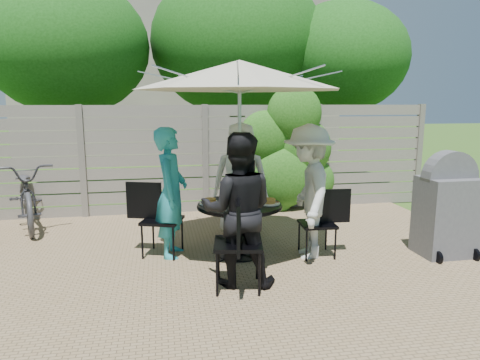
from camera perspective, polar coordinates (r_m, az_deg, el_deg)
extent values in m
plane|color=#385A1C|center=(4.68, -0.58, -13.42)|extent=(60.00, 60.00, 0.00)
cube|color=#8D7452|center=(5.13, -1.56, -11.10)|extent=(7.00, 6.00, 0.02)
cube|color=gray|center=(7.32, -4.64, 2.78)|extent=(8.00, 0.10, 1.85)
ellipsoid|color=#1B5012|center=(7.45, 6.28, 2.69)|extent=(1.20, 0.70, 1.80)
cube|color=#A49789|center=(16.24, -8.06, 12.43)|extent=(10.00, 6.00, 5.00)
ellipsoid|color=#154710|center=(9.45, -22.10, 16.22)|extent=(3.20, 3.20, 2.72)
ellipsoid|color=#154710|center=(9.95, -0.37, 17.83)|extent=(3.80, 3.80, 3.23)
ellipsoid|color=#154710|center=(9.88, 13.54, 15.57)|extent=(2.80, 2.80, 2.38)
cylinder|color=black|center=(5.20, -0.06, -3.34)|extent=(1.20, 1.20, 0.03)
cylinder|color=black|center=(5.29, -0.06, -6.79)|extent=(0.07, 0.07, 0.65)
cylinder|color=black|center=(5.39, -0.06, -9.93)|extent=(0.55, 0.55, 0.04)
cylinder|color=silver|center=(5.11, -0.06, 1.74)|extent=(0.04, 0.04, 2.24)
cone|color=#BEB59E|center=(5.06, -0.06, 13.82)|extent=(2.87, 2.87, 0.34)
cube|color=black|center=(6.17, 0.09, -3.14)|extent=(0.52, 0.52, 0.03)
cube|color=black|center=(6.33, 0.18, -0.60)|extent=(0.13, 0.43, 0.44)
imported|color=silver|center=(5.98, 0.07, -0.02)|extent=(0.88, 0.66, 1.62)
cube|color=black|center=(5.35, -10.33, -5.32)|extent=(0.56, 0.56, 0.04)
cube|color=black|center=(5.36, -12.68, -2.68)|extent=(0.43, 0.17, 0.46)
imported|color=teal|center=(5.25, -9.17, -1.73)|extent=(0.49, 0.65, 1.60)
cube|color=black|center=(4.33, -0.28, -8.50)|extent=(0.55, 0.55, 0.04)
cube|color=black|center=(4.03, -0.24, -6.11)|extent=(0.11, 0.47, 0.48)
imported|color=black|center=(4.36, -0.25, -4.10)|extent=(0.88, 0.74, 1.60)
cube|color=black|center=(5.33, 10.26, -5.80)|extent=(0.43, 0.43, 0.03)
cube|color=black|center=(5.34, 12.44, -3.39)|extent=(0.41, 0.05, 0.42)
imported|color=silver|center=(5.22, 9.10, -1.60)|extent=(0.80, 1.15, 1.63)
cylinder|color=white|center=(5.54, 0.00, -2.25)|extent=(0.26, 0.26, 0.01)
cylinder|color=#BB7E37|center=(5.54, 0.00, -1.93)|extent=(0.15, 0.15, 0.05)
cylinder|color=white|center=(5.21, -4.03, -3.09)|extent=(0.26, 0.26, 0.01)
cylinder|color=#BB7E37|center=(5.20, -4.03, -2.75)|extent=(0.15, 0.15, 0.05)
cylinder|color=white|center=(4.84, -0.13, -4.11)|extent=(0.26, 0.26, 0.01)
cylinder|color=#BB7E37|center=(4.84, -0.13, -3.74)|extent=(0.15, 0.15, 0.05)
cylinder|color=white|center=(5.20, 3.91, -3.12)|extent=(0.26, 0.26, 0.01)
cylinder|color=#BB7E37|center=(5.19, 3.92, -2.78)|extent=(0.15, 0.15, 0.05)
cylinder|color=silver|center=(5.44, -1.12, -1.83)|extent=(0.07, 0.07, 0.14)
cylinder|color=silver|center=(4.93, 1.11, -3.11)|extent=(0.07, 0.07, 0.14)
cylinder|color=silver|center=(5.28, 2.78, -2.19)|extent=(0.07, 0.07, 0.14)
cylinder|color=#59280C|center=(5.23, -0.71, -2.21)|extent=(0.09, 0.09, 0.16)
cylinder|color=#C6B293|center=(5.40, 1.04, -2.03)|extent=(0.08, 0.08, 0.12)
imported|color=#333338|center=(7.24, -26.50, -1.68)|extent=(1.27, 2.06, 1.02)
cube|color=#56565B|center=(5.84, 25.76, -4.48)|extent=(0.64, 0.49, 0.99)
cylinder|color=#56565B|center=(5.74, 26.15, 0.30)|extent=(0.65, 0.20, 0.65)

